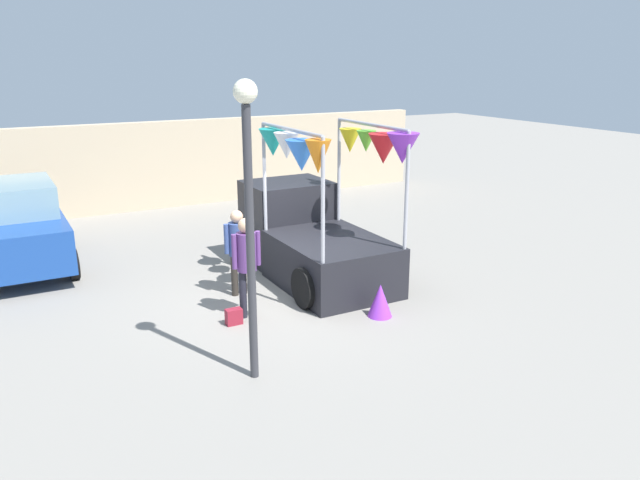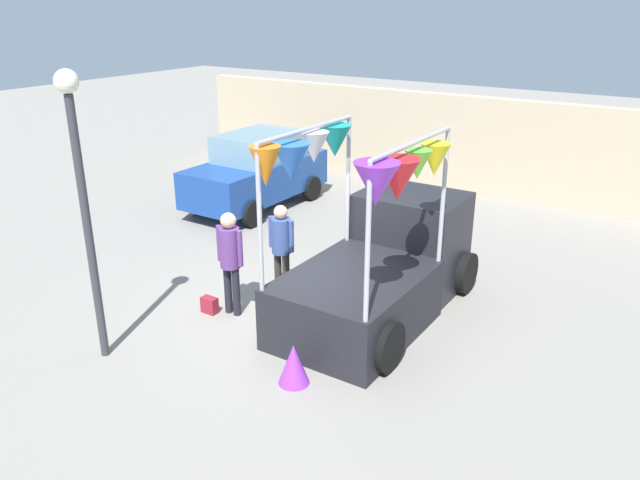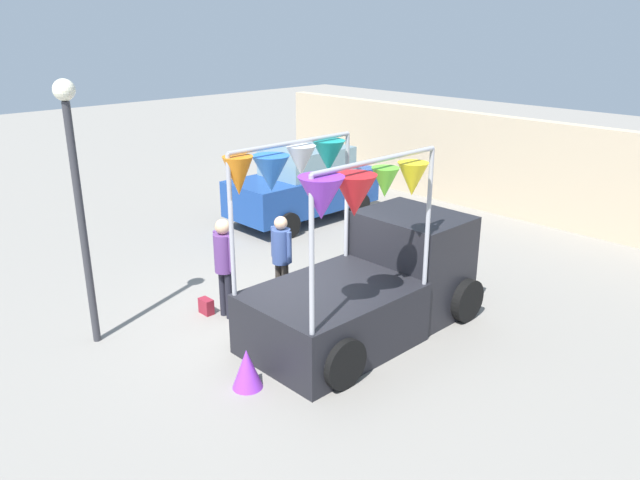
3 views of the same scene
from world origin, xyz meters
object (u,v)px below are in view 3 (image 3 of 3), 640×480
person_customer (224,258)px  street_lamp (76,180)px  vendor_truck (372,275)px  parked_car (304,184)px  handbag (206,306)px  person_vendor (281,252)px  folded_kite_bundle_violet (247,369)px

person_customer → street_lamp: 2.72m
vendor_truck → person_customer: bearing=-142.8°
parked_car → handbag: size_ratio=14.29×
person_vendor → folded_kite_bundle_violet: 2.93m
person_customer → folded_kite_bundle_violet: (2.06, -1.12, -0.80)m
parked_car → person_vendor: bearing=-46.7°
person_customer → street_lamp: (-0.75, -2.06, 1.61)m
parked_car → person_vendor: size_ratio=2.38×
parked_car → street_lamp: 7.55m
person_customer → folded_kite_bundle_violet: person_customer is taller
parked_car → person_vendor: 5.16m
person_customer → folded_kite_bundle_violet: bearing=-28.4°
person_customer → person_vendor: person_customer is taller
vendor_truck → street_lamp: street_lamp is taller
parked_car → folded_kite_bundle_violet: bearing=-48.0°
handbag → street_lamp: 3.20m
vendor_truck → folded_kite_bundle_violet: bearing=-89.4°
street_lamp → handbag: bearing=77.8°
parked_car → person_vendor: parked_car is taller
parked_car → handbag: 5.88m
folded_kite_bundle_violet → vendor_truck: bearing=90.6°
person_customer → handbag: size_ratio=6.44×
parked_car → street_lamp: (2.53, -6.89, 1.76)m
person_customer → vendor_truck: bearing=37.2°
vendor_truck → handbag: (-2.38, -1.74, -0.81)m
vendor_truck → street_lamp: (-2.78, -3.61, 1.75)m
person_customer → folded_kite_bundle_violet: 2.47m
person_vendor → person_customer: bearing=-103.3°
person_vendor → handbag: size_ratio=6.01×
handbag → person_vendor: bearing=64.6°
parked_car → person_customer: (3.28, -4.83, 0.15)m
person_customer → person_vendor: (0.25, 1.07, -0.08)m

